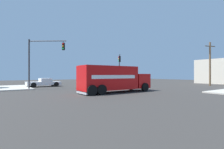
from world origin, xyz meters
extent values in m
plane|color=#33302D|center=(0.00, 0.00, 0.00)|extent=(100.00, 100.00, 0.00)
cube|color=red|center=(1.21, -1.16, 1.61)|extent=(2.47, 6.44, 2.52)
cube|color=red|center=(1.25, 3.14, 1.20)|extent=(2.42, 1.93, 1.70)
cube|color=black|center=(1.26, 4.00, 1.54)|extent=(2.02, 0.10, 0.88)
cube|color=#B2B2B7|center=(1.18, -4.27, 0.19)|extent=(2.31, 0.22, 0.21)
cube|color=white|center=(0.00, -1.15, 1.74)|extent=(0.07, 5.39, 0.36)
cube|color=white|center=(2.42, -1.18, 1.74)|extent=(0.07, 5.39, 0.36)
cylinder|color=black|center=(0.01, 3.11, 0.50)|extent=(0.29, 1.00, 1.00)
cylinder|color=black|center=(2.49, 3.08, 0.50)|extent=(0.29, 1.00, 1.00)
cylinder|color=black|center=(-0.05, -2.76, 0.50)|extent=(0.29, 1.00, 1.00)
cylinder|color=black|center=(2.43, -2.78, 0.50)|extent=(0.29, 1.00, 1.00)
cylinder|color=black|center=(-0.06, -3.81, 0.50)|extent=(0.29, 1.00, 1.00)
cylinder|color=black|center=(2.42, -3.83, 0.50)|extent=(0.29, 1.00, 1.00)
cylinder|color=#38383D|center=(-7.97, -7.58, 3.38)|extent=(0.20, 0.20, 6.47)
cylinder|color=#38383D|center=(-6.48, -5.62, 6.36)|extent=(3.09, 3.99, 0.12)
cylinder|color=#38383D|center=(-5.19, -3.94, 6.24)|extent=(0.03, 0.03, 0.25)
cube|color=black|center=(-5.19, -3.94, 5.64)|extent=(0.42, 0.42, 0.95)
sphere|color=red|center=(-5.05, -4.05, 5.95)|extent=(0.20, 0.20, 0.20)
sphere|color=#EFA314|center=(-5.05, -4.05, 5.64)|extent=(0.20, 0.20, 0.20)
sphere|color=#19CC4C|center=(-5.05, -4.05, 5.33)|extent=(0.20, 0.20, 0.20)
cylinder|color=#38383D|center=(-8.03, 7.47, 2.75)|extent=(0.20, 0.20, 5.50)
cylinder|color=#38383D|center=(-6.56, 6.38, 5.25)|extent=(3.02, 2.28, 0.12)
cylinder|color=#38383D|center=(-5.36, 5.49, 5.13)|extent=(0.03, 0.03, 0.25)
cube|color=black|center=(-5.36, 5.49, 4.53)|extent=(0.42, 0.42, 0.95)
sphere|color=red|center=(-5.47, 5.35, 4.84)|extent=(0.20, 0.20, 0.20)
sphere|color=#EFA314|center=(-5.47, 5.35, 4.53)|extent=(0.20, 0.20, 0.20)
sphere|color=#19CC4C|center=(-5.47, 5.35, 4.22)|extent=(0.20, 0.20, 0.20)
cube|color=white|center=(-12.38, -2.92, 0.53)|extent=(1.99, 1.55, 0.50)
cube|color=white|center=(-12.34, -4.52, 0.83)|extent=(1.99, 1.75, 1.10)
cube|color=black|center=(-12.34, -4.52, 1.12)|extent=(1.83, 1.47, 0.48)
cube|color=white|center=(-12.29, -6.37, 0.56)|extent=(2.00, 2.05, 0.55)
cylinder|color=black|center=(-13.38, -3.08, 0.38)|extent=(0.26, 0.77, 0.76)
cylinder|color=black|center=(-11.37, -3.03, 0.38)|extent=(0.26, 0.77, 0.76)
cylinder|color=black|center=(-13.29, -6.51, 0.38)|extent=(0.26, 0.77, 0.76)
cylinder|color=black|center=(-11.29, -6.46, 0.38)|extent=(0.26, 0.77, 0.76)
cube|color=#B7BABF|center=(-10.19, 2.57, 0.48)|extent=(2.21, 4.46, 0.65)
cube|color=black|center=(-10.18, 2.43, 1.06)|extent=(1.81, 2.55, 0.50)
cylinder|color=black|center=(-11.25, 3.90, 0.31)|extent=(0.26, 0.64, 0.62)
cylinder|color=black|center=(-9.42, 4.08, 0.31)|extent=(0.26, 0.64, 0.62)
cylinder|color=black|center=(-10.97, 1.07, 0.31)|extent=(0.26, 0.64, 0.62)
cylinder|color=black|center=(-9.14, 1.25, 0.31)|extent=(0.26, 0.64, 0.62)
cylinder|color=brown|center=(2.33, 19.57, 3.83)|extent=(0.30, 0.30, 7.65)
cube|color=brown|center=(2.33, 19.57, 6.95)|extent=(0.81, 2.13, 0.12)
camera|label=1|loc=(15.89, -11.09, 1.95)|focal=26.32mm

